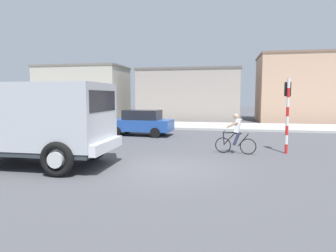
# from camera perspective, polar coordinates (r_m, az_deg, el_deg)

# --- Properties ---
(ground_plane) EXTENTS (120.00, 120.00, 0.00)m
(ground_plane) POSITION_cam_1_polar(r_m,az_deg,el_deg) (10.08, -0.11, -8.29)
(ground_plane) COLOR #4C4C51
(sidewalk_far) EXTENTS (80.00, 5.00, 0.16)m
(sidewalk_far) POSITION_cam_1_polar(r_m,az_deg,el_deg) (23.63, 6.54, 0.04)
(sidewalk_far) COLOR #ADADA8
(sidewalk_far) RESTS_ON ground
(truck_foreground) EXTENTS (5.46, 2.92, 2.90)m
(truck_foreground) POSITION_cam_1_polar(r_m,az_deg,el_deg) (11.33, -24.48, 1.30)
(truck_foreground) COLOR #B2B7BC
(truck_foreground) RESTS_ON ground
(cyclist) EXTENTS (1.72, 0.53, 1.72)m
(cyclist) POSITION_cam_1_polar(r_m,az_deg,el_deg) (12.81, 13.06, -1.47)
(cyclist) COLOR black
(cyclist) RESTS_ON ground
(traffic_light_pole) EXTENTS (0.24, 0.43, 3.20)m
(traffic_light_pole) POSITION_cam_1_polar(r_m,az_deg,el_deg) (13.51, 22.21, 3.74)
(traffic_light_pole) COLOR red
(traffic_light_pole) RESTS_ON ground
(car_red_near) EXTENTS (4.09, 2.06, 1.60)m
(car_red_near) POSITION_cam_1_polar(r_m,az_deg,el_deg) (18.42, -5.31, 0.71)
(car_red_near) COLOR #234C9E
(car_red_near) RESTS_ON ground
(car_white_mid) EXTENTS (4.25, 2.42, 1.60)m
(car_white_mid) POSITION_cam_1_polar(r_m,az_deg,el_deg) (19.83, -15.86, 0.87)
(car_white_mid) COLOR #1E2328
(car_white_mid) RESTS_ON ground
(building_corner_left) EXTENTS (8.92, 5.45, 5.57)m
(building_corner_left) POSITION_cam_1_polar(r_m,az_deg,el_deg) (32.74, -16.11, 6.21)
(building_corner_left) COLOR #B2AD9E
(building_corner_left) RESTS_ON ground
(building_mid_block) EXTENTS (9.93, 5.99, 5.10)m
(building_mid_block) POSITION_cam_1_polar(r_m,az_deg,el_deg) (30.04, 4.26, 6.03)
(building_mid_block) COLOR #9E9389
(building_mid_block) RESTS_ON ground
(building_corner_right) EXTENTS (7.63, 6.16, 6.40)m
(building_corner_right) POSITION_cam_1_polar(r_m,az_deg,el_deg) (31.25, 24.01, 6.73)
(building_corner_right) COLOR tan
(building_corner_right) RESTS_ON ground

